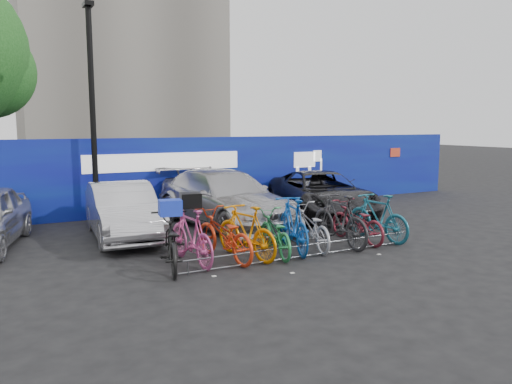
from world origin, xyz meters
TOP-DOWN VIEW (x-y plane):
  - ground at (0.00, 0.00)m, footprint 100.00×100.00m
  - hoarding at (0.01, 6.00)m, footprint 22.00×0.18m
  - lamppost at (-3.20, 5.40)m, footprint 0.25×0.50m
  - bike_rack at (-0.00, -0.60)m, footprint 5.60×0.03m
  - car_1 at (-2.96, 3.13)m, footprint 1.71×4.22m
  - car_2 at (-0.09, 3.35)m, footprint 2.82×5.53m
  - car_3 at (3.13, 3.31)m, footprint 3.41×5.35m
  - bike_0 at (-2.76, -0.09)m, footprint 1.20×2.15m
  - bike_1 at (-2.27, 0.10)m, footprint 0.71×1.96m
  - bike_2 at (-1.59, 0.05)m, footprint 1.03×2.12m
  - bike_3 at (-1.11, -0.05)m, footprint 0.95×1.99m
  - bike_4 at (-0.45, -0.10)m, footprint 0.96×1.93m
  - bike_5 at (0.07, -0.02)m, footprint 1.06×2.12m
  - bike_6 at (0.56, 0.04)m, footprint 0.97×2.00m
  - bike_7 at (1.29, -0.07)m, footprint 0.58×2.04m
  - bike_8 at (1.89, 0.05)m, footprint 0.69×1.89m
  - bike_9 at (2.46, -0.04)m, footprint 0.74×1.97m
  - cargo_crate at (-2.76, -0.09)m, footprint 0.47×0.39m
  - cargo_topcase at (-2.27, 0.10)m, footprint 0.46×0.43m

SIDE VIEW (x-z plane):
  - ground at x=0.00m, z-range 0.00..0.00m
  - bike_rack at x=0.00m, z-range 0.01..0.31m
  - bike_4 at x=-0.45m, z-range 0.00..0.97m
  - bike_8 at x=1.89m, z-range 0.00..0.99m
  - bike_6 at x=0.56m, z-range 0.00..1.01m
  - bike_0 at x=-2.76m, z-range 0.00..1.07m
  - bike_2 at x=-1.59m, z-range 0.00..1.07m
  - bike_3 at x=-1.11m, z-range 0.00..1.15m
  - bike_1 at x=-2.27m, z-range 0.00..1.16m
  - bike_9 at x=2.46m, z-range 0.00..1.16m
  - bike_5 at x=0.07m, z-range 0.00..1.23m
  - bike_7 at x=1.29m, z-range 0.00..1.23m
  - car_1 at x=-2.96m, z-range 0.00..1.36m
  - car_3 at x=3.13m, z-range 0.00..1.37m
  - car_2 at x=-0.09m, z-range 0.00..1.54m
  - hoarding at x=0.01m, z-range 0.00..2.40m
  - cargo_crate at x=-2.76m, z-range 1.07..1.37m
  - cargo_topcase at x=-2.27m, z-range 1.16..1.45m
  - lamppost at x=-3.20m, z-range 0.22..6.33m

